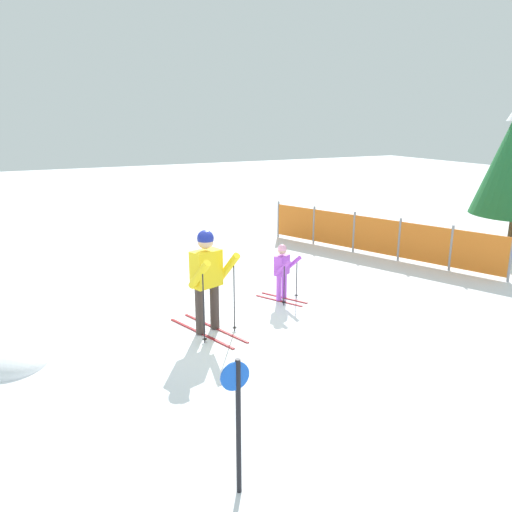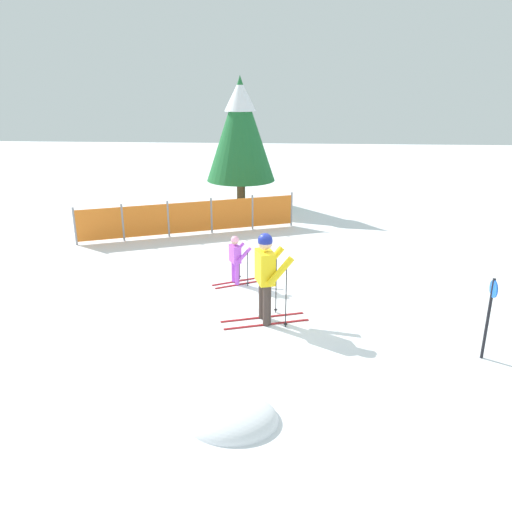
{
  "view_description": "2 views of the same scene",
  "coord_description": "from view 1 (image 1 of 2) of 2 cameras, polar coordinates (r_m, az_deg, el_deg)",
  "views": [
    {
      "loc": [
        7.41,
        -2.92,
        3.47
      ],
      "look_at": [
        -0.47,
        0.99,
        1.02
      ],
      "focal_mm": 35.0,
      "sensor_mm": 36.0,
      "label": 1
    },
    {
      "loc": [
        0.55,
        -8.74,
        4.26
      ],
      "look_at": [
        -0.13,
        0.77,
        0.97
      ],
      "focal_mm": 35.0,
      "sensor_mm": 36.0,
      "label": 2
    }
  ],
  "objects": [
    {
      "name": "ground_plane",
      "position": [
        8.69,
        -4.52,
        -8.04
      ],
      "size": [
        60.0,
        60.0,
        0.0
      ],
      "primitive_type": "plane",
      "color": "white"
    },
    {
      "name": "skier_adult",
      "position": [
        8.14,
        -5.59,
        -1.9
      ],
      "size": [
        1.67,
        0.91,
        1.74
      ],
      "rotation": [
        0.0,
        0.0,
        0.32
      ],
      "color": "maroon",
      "rests_on": "ground_plane"
    },
    {
      "name": "skier_child",
      "position": [
        9.67,
        3.06,
        -1.38
      ],
      "size": [
        1.04,
        0.72,
        1.12
      ],
      "rotation": [
        0.0,
        0.0,
        0.5
      ],
      "color": "maroon",
      "rests_on": "ground_plane"
    },
    {
      "name": "safety_fence",
      "position": [
        13.21,
        13.54,
        2.3
      ],
      "size": [
        6.05,
        2.49,
        1.08
      ],
      "rotation": [
        0.0,
        0.0,
        0.39
      ],
      "color": "gray",
      "rests_on": "ground_plane"
    },
    {
      "name": "trail_marker",
      "position": [
        4.78,
        -2.14,
        -17.42
      ],
      "size": [
        0.05,
        0.28,
        1.4
      ],
      "color": "black",
      "rests_on": "ground_plane"
    },
    {
      "name": "snow_mound",
      "position": [
        8.34,
        -26.03,
        -10.72
      ],
      "size": [
        1.27,
        1.08,
        0.51
      ],
      "primitive_type": "ellipsoid",
      "color": "white",
      "rests_on": "ground_plane"
    }
  ]
}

